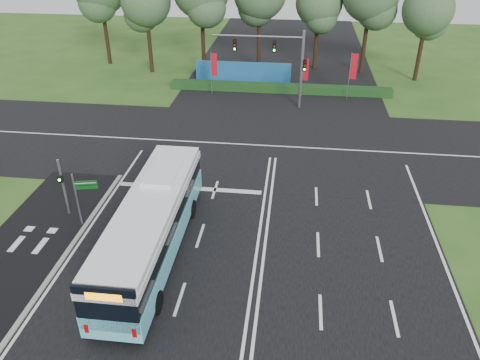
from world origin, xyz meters
name	(u,v)px	position (x,y,z in m)	size (l,w,h in m)	color
ground	(258,240)	(0.00, 0.00, 0.00)	(120.00, 120.00, 0.00)	#2B531B
road_main	(258,240)	(0.00, 0.00, 0.02)	(20.00, 120.00, 0.04)	black
road_cross	(272,146)	(0.00, 12.00, 0.03)	(120.00, 14.00, 0.05)	black
bike_path	(19,257)	(-12.50, -3.00, 0.03)	(5.00, 18.00, 0.06)	black
kerb_strip	(62,260)	(-10.10, -3.00, 0.06)	(0.25, 18.00, 0.12)	gray
city_bus	(152,225)	(-5.39, -1.80, 1.85)	(2.84, 12.83, 3.68)	#5BBED4
pedestrian_signal	(63,186)	(-11.60, 1.17, 2.03)	(0.35, 0.43, 3.72)	gray
street_sign	(81,193)	(-10.08, 0.32, 2.19)	(1.30, 0.37, 3.41)	gray
banner_flag_left	(213,67)	(-6.44, 23.11, 2.75)	(0.62, 0.10, 4.19)	gray
banner_flag_mid	(305,72)	(2.37, 23.38, 2.53)	(0.56, 0.14, 3.85)	gray
banner_flag_right	(353,69)	(6.78, 23.19, 2.98)	(0.68, 0.08, 4.57)	gray
traffic_light_gantry	(282,57)	(0.21, 20.50, 4.66)	(8.41, 0.28, 7.00)	gray
hedge	(280,88)	(0.00, 24.50, 0.40)	(22.00, 1.20, 0.80)	#143513
blue_hoarding	(243,72)	(-4.00, 27.00, 1.10)	(10.00, 0.30, 2.20)	#1B5B97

